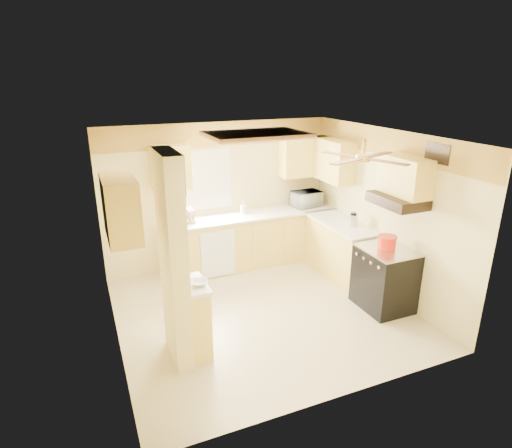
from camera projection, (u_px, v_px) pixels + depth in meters
name	position (u px, v px, depth m)	size (l,w,h in m)	color
floor	(263.00, 311.00, 6.18)	(4.00, 4.00, 0.00)	beige
ceiling	(264.00, 137.00, 5.35)	(4.00, 4.00, 0.00)	white
wall_back	(219.00, 195.00, 7.41)	(4.00, 4.00, 0.00)	#DCCA86
wall_front	(344.00, 293.00, 4.11)	(4.00, 4.00, 0.00)	#DCCA86
wall_left	(108.00, 253.00, 5.03)	(3.80, 3.80, 0.00)	#DCCA86
wall_right	(384.00, 213.00, 6.49)	(3.80, 3.80, 0.00)	#DCCA86
wallpaper_border	(218.00, 134.00, 7.04)	(4.00, 0.02, 0.40)	#F1C247
partition_column	(173.00, 262.00, 4.79)	(0.20, 0.70, 2.50)	#DCCA86
partition_ledge	(196.00, 320.00, 5.13)	(0.25, 0.55, 0.90)	#DDC05E
ledge_top	(194.00, 285.00, 4.98)	(0.28, 0.58, 0.04)	white
lower_cabinets_back	(253.00, 240.00, 7.60)	(3.00, 0.60, 0.90)	#DDC05E
lower_cabinets_right	(341.00, 250.00, 7.17)	(0.60, 1.40, 0.90)	#DDC05E
countertop_back	(253.00, 215.00, 7.44)	(3.04, 0.64, 0.04)	white
countertop_right	(343.00, 224.00, 7.01)	(0.64, 1.44, 0.04)	white
dishwasher_panel	(218.00, 254.00, 7.06)	(0.58, 0.02, 0.80)	white
window	(205.00, 180.00, 7.21)	(0.92, 0.02, 1.02)	white
upper_cab_back_left	(171.00, 167.00, 6.75)	(0.60, 0.35, 0.70)	#DDC05E
upper_cab_back_right	(304.00, 156.00, 7.63)	(0.90, 0.35, 0.70)	#DDC05E
upper_cab_right	(332.00, 160.00, 7.32)	(0.35, 1.00, 0.70)	#DDC05E
upper_cab_left_wall	(121.00, 209.00, 4.67)	(0.35, 0.75, 0.70)	#DDC05E
upper_cab_over_stove	(405.00, 176.00, 5.72)	(0.35, 0.76, 0.52)	#DDC05E
stove	(385.00, 278.00, 6.16)	(0.68, 0.77, 0.92)	black
range_hood	(397.00, 200.00, 5.80)	(0.50, 0.76, 0.14)	black
poster_menu	(180.00, 210.00, 4.63)	(0.02, 0.42, 0.57)	black
poster_nashville	(184.00, 265.00, 4.84)	(0.02, 0.42, 0.57)	black
ceiling_light_panel	(256.00, 135.00, 5.83)	(1.35, 0.95, 0.06)	brown
ceiling_fan	(363.00, 157.00, 5.18)	(1.15, 1.15, 0.26)	gold
vent_grate	(437.00, 153.00, 5.36)	(0.02, 0.40, 0.25)	black
microwave	(307.00, 199.00, 7.81)	(0.51, 0.35, 0.28)	white
bowl	(199.00, 283.00, 4.93)	(0.21, 0.21, 0.05)	white
dutch_oven	(387.00, 242.00, 6.01)	(0.27, 0.27, 0.18)	red
kettle	(353.00, 220.00, 6.82)	(0.14, 0.14, 0.22)	silver
dish_rack	(182.00, 218.00, 6.98)	(0.38, 0.28, 0.22)	tan
utensil_crock	(243.00, 209.00, 7.44)	(0.11, 0.11, 0.22)	white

